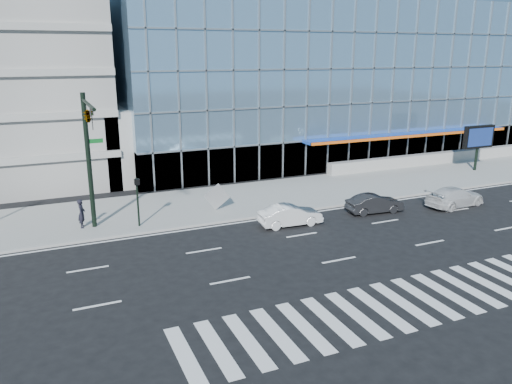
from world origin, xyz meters
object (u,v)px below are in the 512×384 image
ped_signal_post (137,195)px  dark_sedan (375,204)px  pedestrian (82,213)px  tilted_panel (217,197)px  marquee_sign (479,138)px  white_sedan (290,215)px  traffic_signal (88,131)px  white_suv (455,197)px

ped_signal_post → dark_sedan: size_ratio=0.79×
pedestrian → tilted_panel: tilted_panel is taller
marquee_sign → white_sedan: marquee_sign is taller
traffic_signal → dark_sedan: (17.47, -2.77, -5.54)m
marquee_sign → dark_sedan: 16.89m
marquee_sign → pedestrian: size_ratio=2.28×
marquee_sign → white_sedan: size_ratio=1.01×
marquee_sign → tilted_panel: size_ratio=3.08×
dark_sedan → ped_signal_post: bearing=83.7°
white_suv → tilted_panel: size_ratio=3.56×
traffic_signal → pedestrian: 5.40m
ped_signal_post → white_suv: (20.98, -4.16, -1.47)m
traffic_signal → white_sedan: 12.74m
white_suv → white_sedan: bearing=78.6°
traffic_signal → ped_signal_post: traffic_signal is taller
pedestrian → white_sedan: bearing=-95.6°
marquee_sign → ped_signal_post: bearing=-174.3°
ped_signal_post → dark_sedan: ped_signal_post is taller
traffic_signal → white_suv: size_ratio=1.73×
white_suv → tilted_panel: 16.47m
tilted_panel → dark_sedan: bearing=-20.1°
ped_signal_post → pedestrian: (-3.17, 1.16, -1.11)m
white_sedan → white_suv: bearing=-91.3°
ped_signal_post → white_suv: 21.44m
white_suv → dark_sedan: (-6.00, 1.01, -0.04)m
pedestrian → marquee_sign: bearing=-72.4°
ped_signal_post → pedestrian: 3.56m
ped_signal_post → white_sedan: ped_signal_post is taller
dark_sedan → white_suv: bearing=-94.0°
ped_signal_post → white_suv: ped_signal_post is taller
ped_signal_post → tilted_panel: (5.41, 1.20, -1.08)m
white_suv → dark_sedan: size_ratio=1.21×
marquee_sign → white_sedan: (-21.85, -6.19, -2.41)m
white_suv → pedestrian: size_ratio=2.64×
marquee_sign → dark_sedan: bearing=-158.3°
white_sedan → pedestrian: bearing=73.4°
tilted_panel → pedestrian: bearing=-175.3°
marquee_sign → white_suv: bearing=-142.9°
traffic_signal → pedestrian: bearing=113.7°
traffic_signal → white_suv: traffic_signal is taller
traffic_signal → marquee_sign: (33.00, 3.42, -3.10)m
pedestrian → tilted_panel: (8.59, 0.04, 0.03)m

